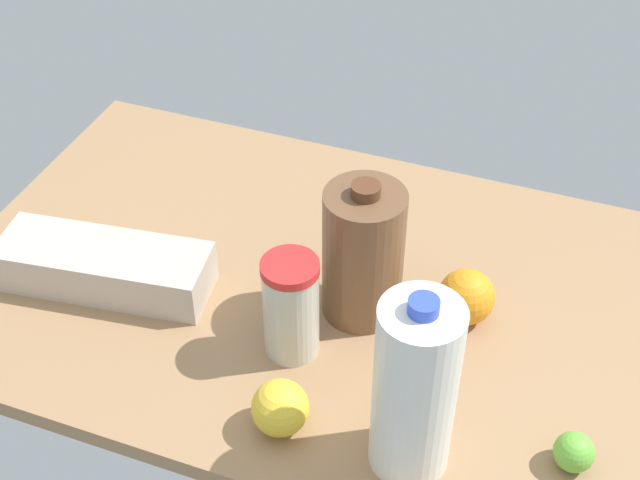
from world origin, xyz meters
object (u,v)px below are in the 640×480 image
Objects in this scene: chocolate_milk_jug at (363,254)px; milk_jug at (415,389)px; egg_carton at (105,267)px; tumbler_cup at (291,307)px; lime_by_jug at (574,452)px; orange_loose at (466,297)px; lemon_near_front at (280,408)px.

chocolate_milk_jug is 28.70cm from milk_jug.
egg_carton is (-54.86, 15.34, -10.07)cm from milk_jug.
lime_by_jug is at bearing -8.80° from tumbler_cup.
orange_loose reaches higher than lime_by_jug.
chocolate_milk_jug reaches higher than egg_carton.
milk_jug is 3.67× the size of lemon_near_front.
orange_loose is (0.92, 28.03, -9.41)cm from milk_jug.
tumbler_cup reaches higher than lemon_near_front.
milk_jug is at bearing 4.20° from lemon_near_front.
orange_loose reaches higher than egg_carton.
chocolate_milk_jug is (6.99, 11.70, 2.74)cm from tumbler_cup.
orange_loose reaches higher than lemon_near_front.
egg_carton is (-40.14, -9.16, -7.54)cm from chocolate_milk_jug.
lime_by_jug is (38.33, 7.57, -1.25)cm from lemon_near_front.
milk_jug is 24.19cm from lime_by_jug.
milk_jug is at bearing -59.00° from chocolate_milk_jug.
milk_jug is 5.36× the size of lime_by_jug.
lemon_near_front is 39.09cm from lime_by_jug.
tumbler_cup is 1.94× the size of orange_loose.
milk_jug reaches higher than lime_by_jug.
egg_carton is 57.22cm from orange_loose.
milk_jug is (14.73, -24.51, 2.53)cm from chocolate_milk_jug.
chocolate_milk_jug is at bearing 121.00° from milk_jug.
tumbler_cup is at bearing -146.08° from orange_loose.
tumbler_cup is at bearing -120.85° from chocolate_milk_jug.
lemon_near_front is (3.96, -14.11, -4.55)cm from tumbler_cup.
lime_by_jug is at bearing 11.17° from lemon_near_front.
chocolate_milk_jug is at bearing 152.67° from lime_by_jug.
chocolate_milk_jug is 0.71× the size of egg_carton.
lime_by_jug is at bearing -47.93° from orange_loose.
egg_carton is 40.67cm from lemon_near_front.
lime_by_jug is (75.44, -9.08, -1.00)cm from egg_carton.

